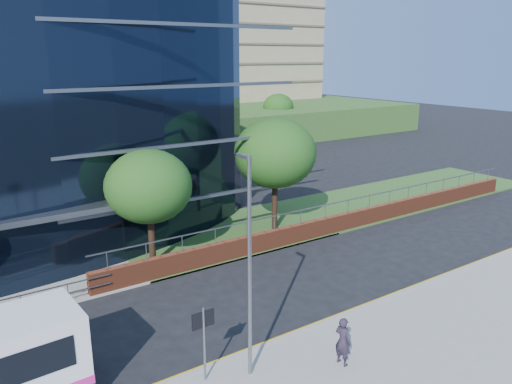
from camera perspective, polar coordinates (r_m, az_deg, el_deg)
grass_verge at (r=38.96m, az=10.79°, el=-1.58°), size 36.00×8.00×0.12m
retaining_wall at (r=33.60m, az=10.39°, el=-3.31°), size 34.00×0.40×2.11m
apartment_block at (r=80.27m, az=-8.91°, el=15.08°), size 60.00×42.00×30.00m
street_sign at (r=17.83m, az=-6.01°, el=-15.28°), size 0.85×0.09×2.80m
tree_far_c at (r=26.89m, az=-12.17°, el=0.62°), size 4.62×4.62×6.51m
tree_far_d at (r=31.89m, az=2.21°, el=4.44°), size 5.28×5.28×7.44m
tree_dist_e at (r=61.65m, az=-8.47°, el=8.95°), size 4.62×4.62×6.51m
tree_dist_f at (r=71.66m, az=2.56°, el=9.71°), size 4.29×4.29×6.05m
streetlight_east at (r=17.01m, az=-0.79°, el=-8.09°), size 0.15×0.77×8.00m
pedestrian at (r=19.35m, az=9.90°, el=-16.44°), size 0.53×0.73×1.88m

